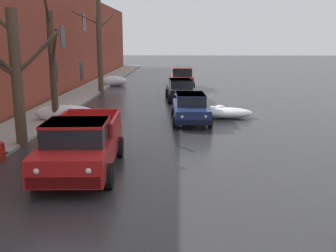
{
  "coord_description": "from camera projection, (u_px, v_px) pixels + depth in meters",
  "views": [
    {
      "loc": [
        1.76,
        -3.05,
        4.08
      ],
      "look_at": [
        1.39,
        9.22,
        1.33
      ],
      "focal_mm": 41.49,
      "sensor_mm": 36.0,
      "label": 1
    }
  ],
  "objects": [
    {
      "name": "snow_bank_near_corner_left",
      "position": [
        113.0,
        81.0,
        34.71
      ],
      "size": [
        2.42,
        0.99,
        0.89
      ],
      "color": "white",
      "rests_on": "ground"
    },
    {
      "name": "sedan_darkblue_parked_kerbside_close",
      "position": [
        190.0,
        107.0,
        19.47
      ],
      "size": [
        2.0,
        4.24,
        1.42
      ],
      "color": "navy",
      "rests_on": "ground"
    },
    {
      "name": "left_sidewalk_slab",
      "position": [
        47.0,
        113.0,
        21.63
      ],
      "size": [
        2.48,
        80.0,
        0.12
      ],
      "primitive_type": "cube",
      "color": "gray",
      "rests_on": "ground"
    },
    {
      "name": "brick_townhouse_facade",
      "position": [
        11.0,
        40.0,
        20.82
      ],
      "size": [
        0.63,
        80.0,
        8.09
      ],
      "color": "brown",
      "rests_on": "ground"
    },
    {
      "name": "bare_tree_far_down_block",
      "position": [
        99.0,
        42.0,
        29.54
      ],
      "size": [
        3.05,
        2.46,
        7.47
      ],
      "color": "#4C3D2D",
      "rests_on": "ground"
    },
    {
      "name": "bare_tree_second_along_sidewalk",
      "position": [
        16.0,
        75.0,
        14.53
      ],
      "size": [
        2.96,
        1.24,
        5.48
      ],
      "color": "#4C3D2D",
      "rests_on": "ground"
    },
    {
      "name": "bare_tree_mid_block",
      "position": [
        53.0,
        65.0,
        18.6
      ],
      "size": [
        0.97,
        1.75,
        6.03
      ],
      "color": "#423323",
      "rests_on": "ground"
    },
    {
      "name": "snow_bank_along_left_kerb",
      "position": [
        224.0,
        112.0,
        20.58
      ],
      "size": [
        2.82,
        1.2,
        0.66
      ],
      "color": "white",
      "rests_on": "ground"
    },
    {
      "name": "snow_bank_mid_block_left",
      "position": [
        65.0,
        114.0,
        19.53
      ],
      "size": [
        3.16,
        1.05,
        0.87
      ],
      "color": "white",
      "rests_on": "ground"
    },
    {
      "name": "suv_red_parked_far_down_block",
      "position": [
        182.0,
        77.0,
        32.62
      ],
      "size": [
        2.05,
        4.38,
        1.82
      ],
      "color": "red",
      "rests_on": "ground"
    },
    {
      "name": "sedan_black_parked_kerbside_mid",
      "position": [
        181.0,
        89.0,
        26.5
      ],
      "size": [
        2.21,
        4.28,
        1.42
      ],
      "color": "black",
      "rests_on": "ground"
    },
    {
      "name": "pickup_truck_red_approaching_near_lane",
      "position": [
        81.0,
        145.0,
        12.0
      ],
      "size": [
        2.44,
        5.14,
        1.76
      ],
      "color": "red",
      "rests_on": "ground"
    },
    {
      "name": "fire_hydrant",
      "position": [
        2.0,
        151.0,
        13.21
      ],
      "size": [
        0.42,
        0.22,
        0.71
      ],
      "color": "#B21E19",
      "rests_on": "ground"
    }
  ]
}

